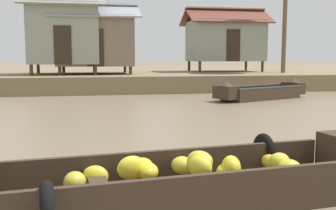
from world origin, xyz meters
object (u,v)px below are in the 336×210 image
Objects in this scene: fishing_skiff_distant at (261,92)px; stilt_house_mid_left at (95,40)px; stilt_house_mid_right at (225,40)px; banana_boat at (182,179)px; stilt_house_left at (64,33)px.

fishing_skiff_distant is 9.38m from stilt_house_mid_left.
stilt_house_mid_right reaches higher than fishing_skiff_distant.
stilt_house_mid_right is (7.00, 19.04, 2.38)m from banana_boat.
stilt_house_mid_left is 7.93m from stilt_house_mid_right.
stilt_house_mid_left reaches higher than banana_boat.
stilt_house_mid_left is (-6.38, 6.51, 2.24)m from fishing_skiff_distant.
stilt_house_left is at bearing 141.97° from fishing_skiff_distant.
stilt_house_left is 1.57m from stilt_house_mid_left.
stilt_house_left is (-7.87, 6.16, 2.57)m from fishing_skiff_distant.
fishing_skiff_distant is 8.84m from stilt_house_mid_right.
fishing_skiff_distant is (5.68, 10.64, -0.01)m from banana_boat.
banana_boat is at bearing -87.68° from stilt_house_mid_left.
stilt_house_left reaches higher than stilt_house_mid_right.
banana_boat is 20.43m from stilt_house_mid_right.
fishing_skiff_distant is 1.03× the size of stilt_house_left.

